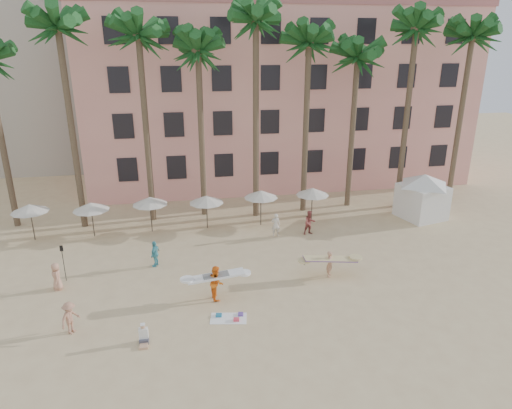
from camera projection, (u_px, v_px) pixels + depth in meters
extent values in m
plane|color=#D1B789|center=(247.00, 324.00, 22.33)|extent=(120.00, 120.00, 0.00)
cube|color=#FBA798|center=(276.00, 95.00, 44.84)|extent=(35.00, 14.00, 16.00)
cylinder|color=brown|center=(3.00, 147.00, 32.18)|extent=(0.44, 0.44, 12.00)
cylinder|color=brown|center=(72.00, 133.00, 31.74)|extent=(0.44, 0.44, 14.00)
cylinder|color=brown|center=(146.00, 133.00, 33.11)|extent=(0.44, 0.44, 13.50)
cylinder|color=brown|center=(201.00, 136.00, 34.40)|extent=(0.44, 0.44, 12.50)
cylinder|color=brown|center=(256.00, 124.00, 33.79)|extent=(0.44, 0.44, 14.50)
cylinder|color=brown|center=(306.00, 131.00, 35.16)|extent=(0.44, 0.44, 13.00)
cylinder|color=brown|center=(352.00, 134.00, 36.45)|extent=(0.44, 0.44, 12.00)
cylinder|color=brown|center=(406.00, 122.00, 35.85)|extent=(0.44, 0.44, 14.00)
cylinder|color=brown|center=(460.00, 123.00, 37.22)|extent=(0.44, 0.44, 13.50)
cylinder|color=#332B23|center=(32.00, 223.00, 31.34)|extent=(0.07, 0.07, 2.50)
cone|color=beige|center=(30.00, 208.00, 30.97)|extent=(2.50, 2.50, 0.55)
cylinder|color=#332B23|center=(93.00, 220.00, 31.93)|extent=(0.07, 0.07, 2.40)
cone|color=beige|center=(91.00, 206.00, 31.57)|extent=(2.50, 2.50, 0.55)
cylinder|color=#332B23|center=(151.00, 215.00, 32.75)|extent=(0.07, 0.07, 2.50)
cone|color=beige|center=(150.00, 201.00, 32.38)|extent=(2.50, 2.50, 0.55)
cylinder|color=#332B23|center=(207.00, 213.00, 33.33)|extent=(0.07, 0.07, 2.40)
cone|color=beige|center=(206.00, 199.00, 32.98)|extent=(2.50, 2.50, 0.55)
cylinder|color=#332B23|center=(261.00, 209.00, 33.86)|extent=(0.07, 0.07, 2.60)
cone|color=beige|center=(261.00, 194.00, 33.47)|extent=(2.50, 2.50, 0.55)
cylinder|color=#332B23|center=(312.00, 205.00, 34.72)|extent=(0.07, 0.07, 2.50)
cone|color=beige|center=(312.00, 192.00, 34.35)|extent=(2.50, 2.50, 0.55)
cube|color=silver|center=(422.00, 202.00, 35.36)|extent=(3.66, 3.66, 2.60)
cone|color=silver|center=(425.00, 180.00, 34.76)|extent=(5.48, 5.48, 0.90)
cube|color=white|center=(229.00, 318.00, 22.75)|extent=(1.94, 1.29, 0.02)
cube|color=#206A8D|center=(219.00, 315.00, 22.92)|extent=(0.34, 0.30, 0.10)
cube|color=#E03E52|center=(236.00, 319.00, 22.54)|extent=(0.31, 0.26, 0.12)
cube|color=#5D4099|center=(241.00, 314.00, 23.02)|extent=(0.31, 0.34, 0.08)
imported|color=tan|center=(330.00, 264.00, 26.59)|extent=(0.57, 0.68, 1.60)
cube|color=#D3BE84|center=(330.00, 259.00, 26.48)|extent=(3.12, 0.86, 0.37)
imported|color=orange|center=(216.00, 282.00, 24.25)|extent=(0.83, 1.01, 1.90)
cube|color=white|center=(216.00, 276.00, 24.12)|extent=(3.08, 0.94, 0.31)
imported|color=tan|center=(57.00, 276.00, 25.17)|extent=(0.72, 0.90, 1.60)
imported|color=beige|center=(276.00, 225.00, 32.09)|extent=(0.68, 0.51, 1.69)
imported|color=brown|center=(310.00, 223.00, 32.38)|extent=(0.95, 0.79, 1.76)
imported|color=#AC755B|center=(70.00, 318.00, 21.39)|extent=(1.10, 1.22, 1.64)
imported|color=#4EA8B6|center=(155.00, 254.00, 27.79)|extent=(0.78, 1.05, 1.66)
cylinder|color=black|center=(64.00, 264.00, 26.00)|extent=(0.04, 0.04, 2.10)
cube|color=black|center=(61.00, 248.00, 25.66)|extent=(0.18, 0.03, 0.35)
cube|color=#3F3F4C|center=(144.00, 340.00, 20.92)|extent=(0.42, 0.39, 0.23)
cube|color=tan|center=(144.00, 346.00, 20.63)|extent=(0.38, 0.42, 0.11)
cube|color=white|center=(143.00, 333.00, 20.84)|extent=(0.41, 0.24, 0.52)
sphere|color=tan|center=(143.00, 326.00, 20.71)|extent=(0.23, 0.23, 0.23)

